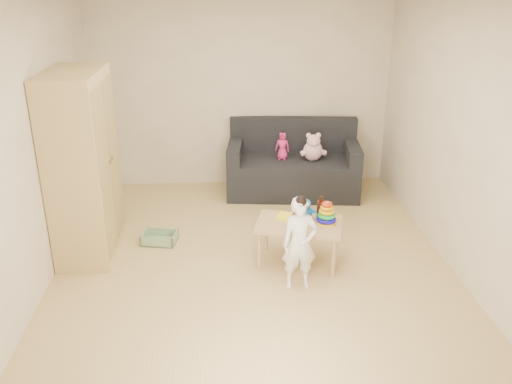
{
  "coord_description": "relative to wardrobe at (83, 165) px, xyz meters",
  "views": [
    {
      "loc": [
        -0.32,
        -5.0,
        2.81
      ],
      "look_at": [
        0.05,
        0.25,
        0.65
      ],
      "focal_mm": 38.0,
      "sensor_mm": 36.0,
      "label": 1
    }
  ],
  "objects": [
    {
      "name": "play_table",
      "position": [
        2.18,
        -0.45,
        -0.74
      ],
      "size": [
        0.95,
        0.73,
        0.45
      ],
      "primitive_type": "cube",
      "rotation": [
        0.0,
        0.0,
        -0.25
      ],
      "color": "tan",
      "rests_on": "ground"
    },
    {
      "name": "blue_plush",
      "position": [
        2.26,
        -0.36,
        -0.4
      ],
      "size": [
        0.23,
        0.2,
        0.23
      ],
      "primitive_type": null,
      "rotation": [
        0.0,
        0.0,
        -0.31
      ],
      "color": "#1C7AFF",
      "rests_on": "play_table"
    },
    {
      "name": "toddler",
      "position": [
        2.12,
        -0.9,
        -0.52
      ],
      "size": [
        0.33,
        0.23,
        0.89
      ],
      "primitive_type": "imported",
      "rotation": [
        0.0,
        0.0,
        0.03
      ],
      "color": "white",
      "rests_on": "ground"
    },
    {
      "name": "pink_bear",
      "position": [
        2.63,
        1.37,
        -0.32
      ],
      "size": [
        0.32,
        0.29,
        0.31
      ],
      "primitive_type": null,
      "rotation": [
        0.0,
        0.0,
        0.24
      ],
      "color": "#FAB8CF",
      "rests_on": "sofa"
    },
    {
      "name": "storage_bin",
      "position": [
        0.71,
        0.09,
        -0.91
      ],
      "size": [
        0.41,
        0.34,
        0.11
      ],
      "primitive_type": null,
      "rotation": [
        0.0,
        0.0,
        -0.19
      ],
      "color": "#7FA376",
      "rests_on": "ground"
    },
    {
      "name": "ring_stacker",
      "position": [
        2.45,
        -0.47,
        -0.42
      ],
      "size": [
        0.2,
        0.2,
        0.23
      ],
      "color": "yellow",
      "rests_on": "play_table"
    },
    {
      "name": "wardrobe",
      "position": [
        0.0,
        0.0,
        0.0
      ],
      "size": [
        0.53,
        1.07,
        1.92
      ],
      "primitive_type": "cube",
      "color": "tan",
      "rests_on": "ground"
    },
    {
      "name": "doll",
      "position": [
        2.23,
        1.43,
        -0.3
      ],
      "size": [
        0.21,
        0.18,
        0.36
      ],
      "primitive_type": "imported",
      "rotation": [
        0.0,
        0.0,
        -0.33
      ],
      "color": "#EB2C80",
      "rests_on": "sofa"
    },
    {
      "name": "sofa",
      "position": [
        2.38,
        1.44,
        -0.72
      ],
      "size": [
        1.81,
        1.04,
        0.48
      ],
      "primitive_type": "cube",
      "rotation": [
        0.0,
        0.0,
        -0.11
      ],
      "color": "black",
      "rests_on": "ground"
    },
    {
      "name": "yellow_book",
      "position": [
        2.07,
        -0.3,
        -0.51
      ],
      "size": [
        0.25,
        0.25,
        0.01
      ],
      "primitive_type": "cube",
      "rotation": [
        0.0,
        0.0,
        -0.4
      ],
      "color": "#FFF21A",
      "rests_on": "play_table"
    },
    {
      "name": "wooden_figure",
      "position": [
        2.14,
        -0.43,
        -0.45
      ],
      "size": [
        0.06,
        0.06,
        0.12
      ],
      "primitive_type": null,
      "rotation": [
        0.0,
        0.0,
        -0.55
      ],
      "color": "brown",
      "rests_on": "play_table"
    },
    {
      "name": "brown_bottle",
      "position": [
        2.42,
        -0.34,
        -0.41
      ],
      "size": [
        0.08,
        0.08,
        0.24
      ],
      "color": "black",
      "rests_on": "play_table"
    },
    {
      "name": "room",
      "position": [
        1.72,
        -0.34,
        0.34
      ],
      "size": [
        4.5,
        4.5,
        4.5
      ],
      "color": "tan",
      "rests_on": "ground"
    }
  ]
}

